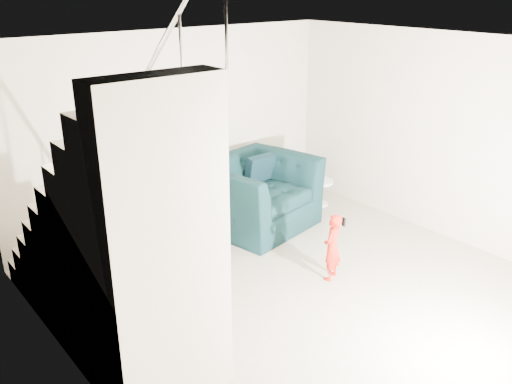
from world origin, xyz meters
The scene contains 12 objects.
floor centered at (0.00, 0.00, 0.00)m, with size 5.50×5.50×0.00m, color gray.
ceiling centered at (0.00, 0.00, 2.70)m, with size 5.50×5.50×0.00m, color silver.
back_wall centered at (0.00, 2.75, 1.35)m, with size 5.00×5.00×0.00m, color #BCAC99.
left_wall centered at (-2.50, 0.00, 1.35)m, with size 5.50×5.50×0.00m, color #BCAC99.
right_wall centered at (2.50, 0.00, 1.35)m, with size 5.50×5.50×0.00m, color #BCAC99.
armchair centered at (0.71, 1.86, 0.48)m, with size 1.49×1.30×0.97m, color black.
toddler centered at (0.45, 0.17, 0.41)m, with size 0.30×0.19×0.81m, color #A7050A.
side_table centered at (1.95, 1.84, 0.27)m, with size 0.40×0.40×0.40m.
staircase centered at (-2.00, 0.55, 0.95)m, with size 1.02×3.03×3.62m.
cushion centered at (0.95, 2.09, 0.73)m, with size 0.44×0.13×0.42m, color black.
throw centered at (0.08, 1.81, 0.61)m, with size 0.06×0.56×0.63m, color black.
phone centered at (0.57, 0.12, 0.71)m, with size 0.02×0.05×0.10m, color black.
Camera 1 is at (-3.77, -3.60, 3.28)m, focal length 38.00 mm.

